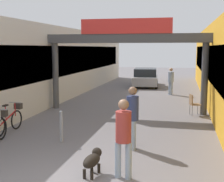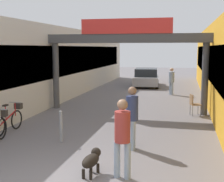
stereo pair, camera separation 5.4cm
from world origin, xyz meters
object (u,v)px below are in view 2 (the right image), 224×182
Objects in this scene: pedestrian_companion at (132,113)px; bollard_post_metal at (61,126)px; pedestrian_with_dog at (122,133)px; pedestrian_carrying_crate at (171,79)px; bicycle_red_third at (10,119)px; dog_on_leash at (92,160)px; parked_car_silver at (146,78)px; cafe_chair_wood_nearer at (194,103)px.

bollard_post_metal is at bearing 176.05° from pedestrian_companion.
pedestrian_companion is (-0.13, 2.02, 0.01)m from pedestrian_with_dog.
bicycle_red_third is at bearing -116.73° from pedestrian_carrying_crate.
pedestrian_with_dog is at bearing -32.77° from bicycle_red_third.
bicycle_red_third is 2.22m from bollard_post_metal.
pedestrian_with_dog is 3.22m from bollard_post_metal.
pedestrian_with_dog is at bearing -43.22° from bollard_post_metal.
dog_on_leash is at bearing -37.15° from bicycle_red_third.
pedestrian_carrying_crate is 10.88m from bollard_post_metal.
pedestrian_with_dog is 1.03× the size of bicycle_red_third.
dog_on_leash is at bearing -53.05° from bollard_post_metal.
dog_on_leash is (-0.70, 0.03, -0.66)m from pedestrian_with_dog.
bicycle_red_third is at bearing 162.28° from bollard_post_metal.
pedestrian_carrying_crate is at bearing 86.55° from pedestrian_companion.
dog_on_leash is at bearing -87.31° from parked_car_silver.
pedestrian_carrying_crate is at bearing -62.97° from parked_car_silver.
parked_car_silver is (0.84, 14.40, 0.15)m from bollard_post_metal.
parked_car_silver is at bearing 108.17° from cafe_chair_wood_nearer.
parked_car_silver is at bearing 77.86° from bicycle_red_third.
pedestrian_companion is 1.08× the size of pedestrian_carrying_crate.
pedestrian_companion reaches higher than cafe_chair_wood_nearer.
pedestrian_carrying_crate is at bearing 87.67° from pedestrian_with_dog.
pedestrian_with_dog is 0.96m from dog_on_leash.
pedestrian_companion is 10.67m from pedestrian_carrying_crate.
dog_on_leash is 16.57m from parked_car_silver.
parked_car_silver is at bearing 92.69° from dog_on_leash.
pedestrian_with_dog is at bearing -103.60° from cafe_chair_wood_nearer.
bicycle_red_third is at bearing 142.85° from dog_on_leash.
pedestrian_with_dog is 5.30m from bicycle_red_third.
pedestrian_with_dog is 7.17m from cafe_chair_wood_nearer.
pedestrian_companion is 4.42m from bicycle_red_third.
parked_car_silver is (-0.78, 16.55, 0.30)m from dog_on_leash.
bollard_post_metal is (-2.83, -10.49, -0.44)m from pedestrian_carrying_crate.
pedestrian_carrying_crate is 0.97× the size of bicycle_red_third.
parked_car_silver reaches higher than dog_on_leash.
bollard_post_metal is (-2.32, 2.18, -0.51)m from pedestrian_with_dog.
pedestrian_with_dog is at bearing -2.07° from dog_on_leash.
pedestrian_companion is at bearing -110.14° from cafe_chair_wood_nearer.
cafe_chair_wood_nearer is at bearing 76.40° from pedestrian_with_dog.
dog_on_leash is 0.19× the size of parked_car_silver.
pedestrian_with_dog reaches higher than bollard_post_metal.
parked_car_silver is (-1.99, 3.90, -0.29)m from pedestrian_carrying_crate.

